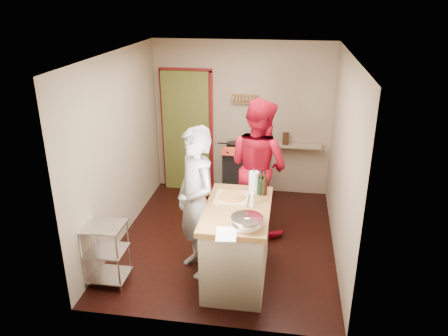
{
  "coord_description": "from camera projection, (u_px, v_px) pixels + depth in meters",
  "views": [
    {
      "loc": [
        0.79,
        -5.37,
        3.32
      ],
      "look_at": [
        -0.04,
        0.0,
        1.1
      ],
      "focal_mm": 35.0,
      "sensor_mm": 36.0,
      "label": 1
    }
  ],
  "objects": [
    {
      "name": "right_wall",
      "position": [
        343.0,
        161.0,
        5.57
      ],
      "size": [
        0.04,
        3.5,
        2.6
      ],
      "primitive_type": "cube",
      "color": "gray",
      "rests_on": "ground"
    },
    {
      "name": "person_red",
      "position": [
        258.0,
        166.0,
        6.23
      ],
      "size": [
        1.22,
        1.18,
        1.97
      ],
      "primitive_type": "imported",
      "rotation": [
        0.0,
        0.0,
        2.48
      ],
      "color": "#A90B21",
      "rests_on": "ground"
    },
    {
      "name": "island",
      "position": [
        237.0,
        242.0,
        5.26
      ],
      "size": [
        0.76,
        1.42,
        1.28
      ],
      "color": "#B4AB99",
      "rests_on": "ground"
    },
    {
      "name": "wire_shelving",
      "position": [
        106.0,
        251.0,
        5.19
      ],
      "size": [
        0.48,
        0.4,
        0.8
      ],
      "color": "silver",
      "rests_on": "ground"
    },
    {
      "name": "stove",
      "position": [
        242.0,
        173.0,
        7.4
      ],
      "size": [
        0.6,
        0.63,
        1.0
      ],
      "color": "black",
      "rests_on": "ground"
    },
    {
      "name": "left_wall",
      "position": [
        119.0,
        149.0,
        6.0
      ],
      "size": [
        0.04,
        3.5,
        2.6
      ],
      "primitive_type": "cube",
      "color": "gray",
      "rests_on": "ground"
    },
    {
      "name": "ceiling",
      "position": [
        227.0,
        53.0,
        5.29
      ],
      "size": [
        3.0,
        3.5,
        0.02
      ],
      "primitive_type": "cube",
      "color": "white",
      "rests_on": "back_wall"
    },
    {
      "name": "floor",
      "position": [
        227.0,
        239.0,
        6.28
      ],
      "size": [
        3.5,
        3.5,
        0.0
      ],
      "primitive_type": "plane",
      "color": "black",
      "rests_on": "ground"
    },
    {
      "name": "person_stripe",
      "position": [
        196.0,
        203.0,
        5.25
      ],
      "size": [
        0.79,
        0.82,
        1.9
      ],
      "primitive_type": "imported",
      "rotation": [
        0.0,
        0.0,
        -0.88
      ],
      "color": "#A1A1A5",
      "rests_on": "ground"
    },
    {
      "name": "back_wall",
      "position": [
        205.0,
        126.0,
        7.57
      ],
      "size": [
        3.0,
        0.44,
        2.6
      ],
      "color": "gray",
      "rests_on": "ground"
    }
  ]
}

